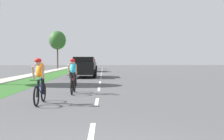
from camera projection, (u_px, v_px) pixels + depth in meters
name	position (u px, v px, depth m)	size (l,w,h in m)	color
ground_plane	(101.00, 78.00, 23.17)	(120.00, 120.00, 0.00)	#4C4C4F
grass_verge	(41.00, 78.00, 23.02)	(2.50, 70.00, 0.01)	#2D6026
sidewalk_concrete	(17.00, 78.00, 22.96)	(1.53, 70.00, 0.10)	#B2ADA3
lane_markings_center	(101.00, 75.00, 27.17)	(0.12, 53.49, 0.01)	white
cyclist_lead	(40.00, 81.00, 9.39)	(0.42, 1.72, 1.58)	black
cyclist_trailing	(73.00, 76.00, 12.32)	(0.42, 1.72, 1.58)	black
suv_black	(84.00, 66.00, 24.15)	(2.15, 4.70, 1.79)	black
pickup_maroon	(88.00, 65.00, 36.20)	(2.22, 5.10, 1.64)	maroon
street_tree_far	(57.00, 40.00, 46.62)	(2.88, 2.88, 6.49)	brown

